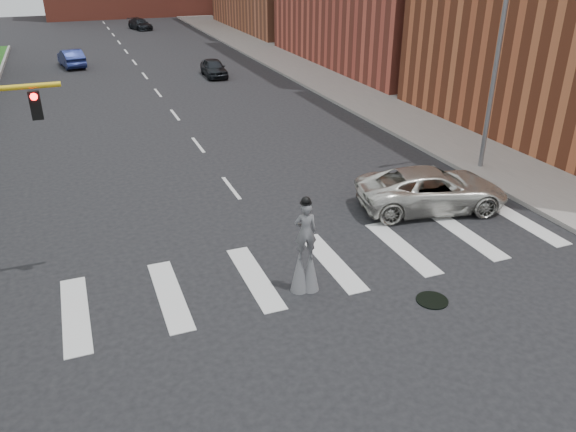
# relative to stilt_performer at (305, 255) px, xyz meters

# --- Properties ---
(ground_plane) EXTENTS (160.00, 160.00, 0.00)m
(ground_plane) POSITION_rel_stilt_performer_xyz_m (0.13, 0.15, -1.17)
(ground_plane) COLOR black
(ground_plane) RESTS_ON ground
(sidewalk_right) EXTENTS (5.00, 90.00, 0.18)m
(sidewalk_right) POSITION_rel_stilt_performer_xyz_m (12.63, 25.15, -1.08)
(sidewalk_right) COLOR gray
(sidewalk_right) RESTS_ON ground
(manhole) EXTENTS (0.90, 0.90, 0.04)m
(manhole) POSITION_rel_stilt_performer_xyz_m (3.13, -1.85, -1.15)
(manhole) COLOR black
(manhole) RESTS_ON ground
(streetlight) EXTENTS (2.05, 0.20, 9.00)m
(streetlight) POSITION_rel_stilt_performer_xyz_m (11.03, 6.15, 3.73)
(streetlight) COLOR slate
(streetlight) RESTS_ON ground
(stilt_performer) EXTENTS (0.83, 0.58, 2.96)m
(stilt_performer) POSITION_rel_stilt_performer_xyz_m (0.00, 0.00, 0.00)
(stilt_performer) COLOR #302013
(stilt_performer) RESTS_ON ground
(suv_crossing) EXTENTS (6.05, 3.73, 1.57)m
(suv_crossing) POSITION_rel_stilt_performer_xyz_m (6.67, 3.47, -0.38)
(suv_crossing) COLOR beige
(suv_crossing) RESTS_ON ground
(car_near) EXTENTS (1.68, 3.93, 1.32)m
(car_near) POSITION_rel_stilt_performer_xyz_m (5.07, 29.92, -0.50)
(car_near) COLOR black
(car_near) RESTS_ON ground
(car_mid) EXTENTS (2.21, 4.58, 1.45)m
(car_mid) POSITION_rel_stilt_performer_xyz_m (-4.93, 37.94, -0.44)
(car_mid) COLOR navy
(car_mid) RESTS_ON ground
(car_far) EXTENTS (2.79, 4.57, 1.24)m
(car_far) POSITION_rel_stilt_performer_xyz_m (3.67, 59.54, -0.55)
(car_far) COLOR black
(car_far) RESTS_ON ground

